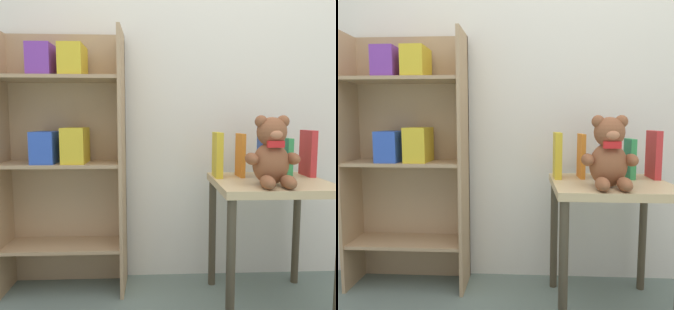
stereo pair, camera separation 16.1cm
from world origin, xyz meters
TOP-DOWN VIEW (x-y plane):
  - wall_back at (0.00, 1.26)m, footprint 4.80×0.06m
  - bookshelf_side at (-0.89, 1.12)m, footprint 0.66×0.25m
  - display_table at (0.17, 0.88)m, footprint 0.54×0.50m
  - teddy_bear at (0.13, 0.76)m, footprint 0.24×0.22m
  - book_standing_yellow at (-0.07, 0.99)m, footprint 0.03×0.13m
  - book_standing_orange at (0.05, 0.99)m, footprint 0.03×0.11m
  - book_standing_blue at (0.17, 0.98)m, footprint 0.04×0.13m
  - book_standing_green at (0.29, 0.99)m, footprint 0.03×0.11m
  - book_standing_red at (0.41, 1.00)m, footprint 0.03×0.14m

SIDE VIEW (x-z plane):
  - display_table at x=0.17m, z-range 0.21..0.85m
  - book_standing_green at x=0.29m, z-range 0.64..0.84m
  - book_standing_orange at x=0.05m, z-range 0.64..0.86m
  - book_standing_yellow at x=-0.07m, z-range 0.64..0.87m
  - book_standing_red at x=0.41m, z-range 0.64..0.88m
  - book_standing_blue at x=0.17m, z-range 0.64..0.91m
  - bookshelf_side at x=-0.89m, z-range 0.08..1.48m
  - teddy_bear at x=0.13m, z-range 0.63..0.94m
  - wall_back at x=0.00m, z-range 0.00..2.50m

